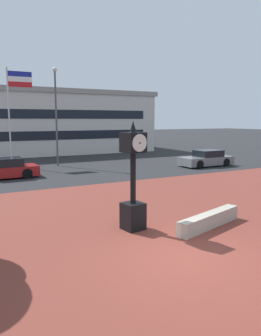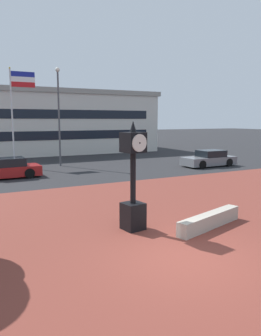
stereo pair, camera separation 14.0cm
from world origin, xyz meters
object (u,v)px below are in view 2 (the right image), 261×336
at_px(flagpole_secondary, 16,105).
at_px(civic_building, 9,122).
at_px(street_clock, 133,183).
at_px(car_street_far, 209,159).
at_px(car_street_mid, 6,169).
at_px(street_lamp_post, 59,108).

height_order(flagpole_secondary, civic_building, flagpole_secondary).
distance_m(flagpole_secondary, civic_building, 13.07).
bearing_deg(flagpole_secondary, civic_building, 85.22).
height_order(street_clock, flagpole_secondary, flagpole_secondary).
relative_size(car_street_far, civic_building, 0.14).
height_order(car_street_mid, car_street_far, same).
bearing_deg(street_lamp_post, car_street_mid, -139.22).
distance_m(car_street_mid, flagpole_secondary, 6.97).
bearing_deg(car_street_far, car_street_mid, 83.41).
relative_size(car_street_mid, flagpole_secondary, 0.56).
height_order(civic_building, street_lamp_post, street_lamp_post).
bearing_deg(street_clock, civic_building, 81.31).
bearing_deg(car_street_far, street_lamp_post, 61.64).
relative_size(street_clock, flagpole_secondary, 0.48).
distance_m(street_clock, street_lamp_post, 16.80).
distance_m(car_street_far, civic_building, 23.74).
bearing_deg(car_street_mid, civic_building, -9.83).
xyz_separation_m(car_street_mid, street_lamp_post, (4.58, 3.95, 4.06)).
height_order(car_street_far, street_lamp_post, street_lamp_post).
distance_m(street_clock, car_street_far, 16.57).
bearing_deg(car_street_mid, flagpole_secondary, -17.83).
relative_size(street_clock, civic_building, 0.12).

